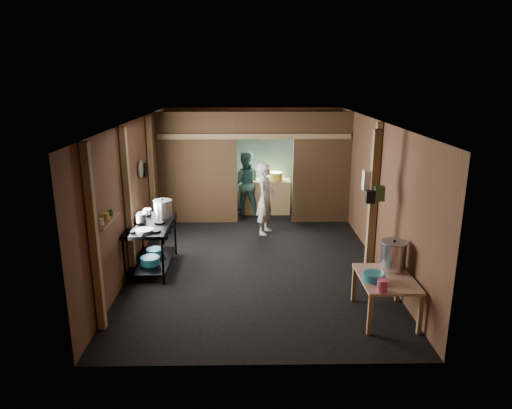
{
  "coord_description": "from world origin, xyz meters",
  "views": [
    {
      "loc": [
        -0.14,
        -8.39,
        3.41
      ],
      "look_at": [
        0.0,
        -0.2,
        1.1
      ],
      "focal_mm": 32.47,
      "sensor_mm": 36.0,
      "label": 1
    }
  ],
  "objects_px": {
    "stock_pot": "(393,256)",
    "yellow_tub": "(275,176)",
    "cook": "(265,199)",
    "pink_bucket": "(382,286)",
    "stove_pot_large": "(163,209)",
    "gas_range": "(152,246)",
    "prep_table": "(385,297)"
  },
  "relations": [
    {
      "from": "yellow_tub",
      "to": "cook",
      "type": "xyz_separation_m",
      "value": [
        -0.31,
        -1.58,
        -0.16
      ]
    },
    {
      "from": "cook",
      "to": "pink_bucket",
      "type": "bearing_deg",
      "value": -140.9
    },
    {
      "from": "pink_bucket",
      "to": "yellow_tub",
      "type": "relative_size",
      "value": 0.47
    },
    {
      "from": "gas_range",
      "to": "cook",
      "type": "xyz_separation_m",
      "value": [
        2.11,
        1.94,
        0.36
      ]
    },
    {
      "from": "cook",
      "to": "prep_table",
      "type": "bearing_deg",
      "value": -136.33
    },
    {
      "from": "gas_range",
      "to": "yellow_tub",
      "type": "bearing_deg",
      "value": 55.51
    },
    {
      "from": "pink_bucket",
      "to": "prep_table",
      "type": "bearing_deg",
      "value": 66.7
    },
    {
      "from": "gas_range",
      "to": "stove_pot_large",
      "type": "relative_size",
      "value": 4.28
    },
    {
      "from": "yellow_tub",
      "to": "stove_pot_large",
      "type": "bearing_deg",
      "value": -125.5
    },
    {
      "from": "yellow_tub",
      "to": "cook",
      "type": "height_order",
      "value": "cook"
    },
    {
      "from": "stove_pot_large",
      "to": "yellow_tub",
      "type": "height_order",
      "value": "stove_pot_large"
    },
    {
      "from": "stock_pot",
      "to": "gas_range",
      "type": "bearing_deg",
      "value": 159.02
    },
    {
      "from": "prep_table",
      "to": "cook",
      "type": "xyz_separation_m",
      "value": [
        -1.6,
        3.72,
        0.48
      ]
    },
    {
      "from": "yellow_tub",
      "to": "prep_table",
      "type": "bearing_deg",
      "value": -76.3
    },
    {
      "from": "stock_pot",
      "to": "yellow_tub",
      "type": "distance_m",
      "value": 5.22
    },
    {
      "from": "gas_range",
      "to": "stock_pot",
      "type": "distance_m",
      "value": 4.17
    },
    {
      "from": "pink_bucket",
      "to": "cook",
      "type": "xyz_separation_m",
      "value": [
        -1.41,
        4.16,
        0.09
      ]
    },
    {
      "from": "prep_table",
      "to": "stock_pot",
      "type": "height_order",
      "value": "stock_pot"
    },
    {
      "from": "gas_range",
      "to": "prep_table",
      "type": "bearing_deg",
      "value": -25.6
    },
    {
      "from": "stock_pot",
      "to": "yellow_tub",
      "type": "relative_size",
      "value": 1.28
    },
    {
      "from": "yellow_tub",
      "to": "gas_range",
      "type": "bearing_deg",
      "value": -124.49
    },
    {
      "from": "gas_range",
      "to": "pink_bucket",
      "type": "height_order",
      "value": "gas_range"
    },
    {
      "from": "stove_pot_large",
      "to": "stock_pot",
      "type": "height_order",
      "value": "stove_pot_large"
    },
    {
      "from": "prep_table",
      "to": "pink_bucket",
      "type": "bearing_deg",
      "value": -113.3
    },
    {
      "from": "gas_range",
      "to": "pink_bucket",
      "type": "relative_size",
      "value": 8.79
    },
    {
      "from": "gas_range",
      "to": "prep_table",
      "type": "height_order",
      "value": "gas_range"
    },
    {
      "from": "gas_range",
      "to": "stock_pot",
      "type": "xyz_separation_m",
      "value": [
        3.88,
        -1.49,
        0.39
      ]
    },
    {
      "from": "pink_bucket",
      "to": "cook",
      "type": "distance_m",
      "value": 4.39
    },
    {
      "from": "prep_table",
      "to": "stove_pot_large",
      "type": "distance_m",
      "value": 4.2
    },
    {
      "from": "prep_table",
      "to": "yellow_tub",
      "type": "relative_size",
      "value": 2.93
    },
    {
      "from": "prep_table",
      "to": "cook",
      "type": "height_order",
      "value": "cook"
    },
    {
      "from": "cook",
      "to": "stock_pot",
      "type": "bearing_deg",
      "value": -132.31
    }
  ]
}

